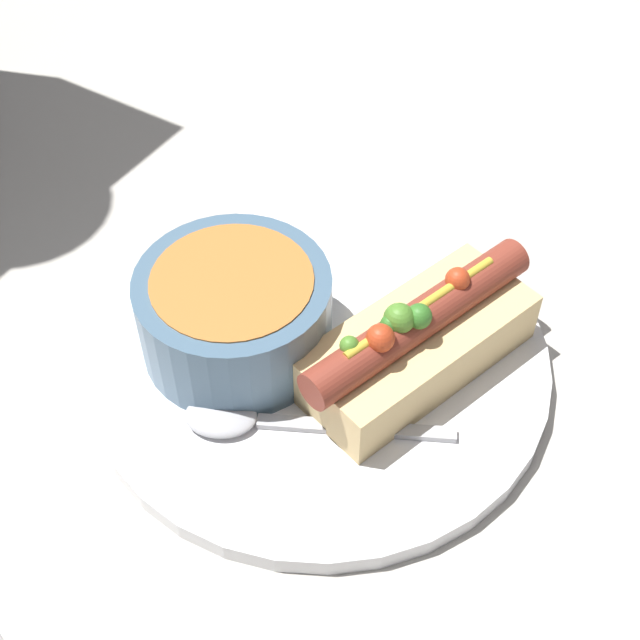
{
  "coord_description": "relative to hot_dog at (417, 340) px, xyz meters",
  "views": [
    {
      "loc": [
        -0.29,
        -0.18,
        0.42
      ],
      "look_at": [
        0.0,
        0.0,
        0.04
      ],
      "focal_mm": 50.0,
      "sensor_mm": 36.0,
      "label": 1
    }
  ],
  "objects": [
    {
      "name": "spoon",
      "position": [
        -0.08,
        0.06,
        -0.02
      ],
      "size": [
        0.08,
        0.14,
        0.01
      ],
      "rotation": [
        0.0,
        0.0,
        2.04
      ],
      "color": "#B7B7BC",
      "rests_on": "dinner_plate"
    },
    {
      "name": "hot_dog",
      "position": [
        0.0,
        0.0,
        0.0
      ],
      "size": [
        0.16,
        0.1,
        0.06
      ],
      "rotation": [
        0.0,
        0.0,
        -0.31
      ],
      "color": "#E5C17F",
      "rests_on": "dinner_plate"
    },
    {
      "name": "ground_plane",
      "position": [
        -0.02,
        0.05,
        -0.04
      ],
      "size": [
        4.0,
        4.0,
        0.0
      ],
      "primitive_type": "plane",
      "color": "#BCB7AD"
    },
    {
      "name": "dinner_plate",
      "position": [
        -0.02,
        0.05,
        -0.03
      ],
      "size": [
        0.27,
        0.27,
        0.01
      ],
      "color": "white",
      "rests_on": "ground_plane"
    },
    {
      "name": "soup_bowl",
      "position": [
        -0.04,
        0.1,
        0.01
      ],
      "size": [
        0.11,
        0.11,
        0.05
      ],
      "color": "slate",
      "rests_on": "dinner_plate"
    }
  ]
}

